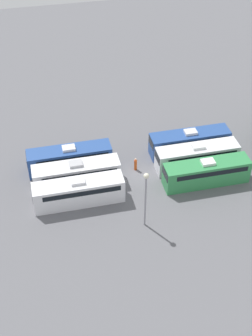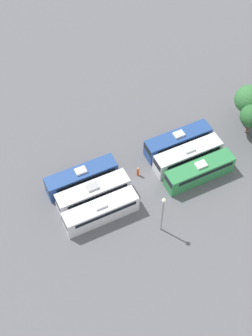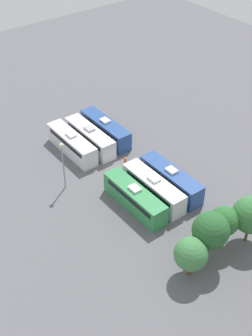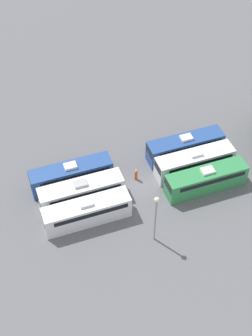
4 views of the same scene
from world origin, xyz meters
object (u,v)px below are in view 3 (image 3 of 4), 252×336
light_pole (63,158)px  tree_3 (191,254)px  tree_1 (224,221)px  bus_0 (106,129)px  worker_person (125,162)px  bus_4 (154,188)px  bus_2 (72,143)px  bus_5 (135,198)px  bus_3 (171,179)px  tree_0 (251,215)px  tree_2 (211,230)px  bus_1 (90,137)px

light_pole → tree_3: light_pole is taller
tree_1 → tree_3: 6.45m
bus_0 → worker_person: (2.14, 8.00, -0.84)m
bus_4 → worker_person: bus_4 is taller
bus_2 → bus_5: bearing=89.7°
bus_4 → bus_5: 3.26m
worker_person → tree_3: 21.55m
bus_4 → light_pole: (8.43, -9.09, 3.43)m
bus_2 → tree_3: (2.16, 28.24, 1.69)m
bus_0 → bus_3: 15.84m
bus_0 → tree_0: size_ratio=1.63×
bus_0 → bus_2: bearing=1.6°
bus_0 → tree_0: bearing=91.4°
bus_2 → worker_person: (-4.26, 7.83, -0.84)m
bus_0 → tree_2: (5.35, 28.06, 3.11)m
bus_1 → bus_3: same height
tree_0 → tree_2: (6.04, -0.70, 0.58)m
bus_0 → bus_3: (0.15, 15.84, 0.00)m
bus_5 → tree_0: (-7.18, 12.94, 2.53)m
bus_4 → tree_2: bearing=80.2°
bus_5 → tree_1: tree_1 is taller
bus_3 → bus_4: (3.08, -0.07, 0.00)m
bus_1 → light_pole: light_pole is taller
bus_3 → light_pole: size_ratio=1.41×
tree_3 → tree_1: bearing=-170.3°
bus_1 → bus_4: same height
bus_5 → tree_2: tree_2 is taller
tree_1 → tree_2: bearing=13.1°
bus_5 → tree_3: bearing=80.7°
bus_4 → bus_5: bearing=0.8°
bus_0 → light_pole: bearing=29.8°
tree_2 → bus_0: bearing=-100.8°
bus_1 → bus_4: 15.37m
bus_0 → bus_2: same height
bus_2 → tree_2: tree_2 is taller
tree_1 → worker_person: bearing=-90.2°
bus_3 → worker_person: bus_3 is taller
tree_0 → tree_3: (9.25, -0.35, -0.84)m
tree_0 → tree_2: tree_2 is taller
tree_0 → tree_1: (2.91, -1.43, -0.40)m
bus_0 → light_pole: light_pole is taller
tree_3 → bus_4: bearing=-112.9°
light_pole → tree_3: size_ratio=1.40×
worker_person → bus_2: bearing=-61.4°
bus_0 → bus_2: (6.40, 0.18, 0.00)m
bus_1 → tree_3: 28.57m
light_pole → tree_2: light_pole is taller
bus_2 → bus_3: same height
bus_1 → light_pole: bearing=36.7°
bus_2 → tree_1: (-4.18, 27.16, 2.13)m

